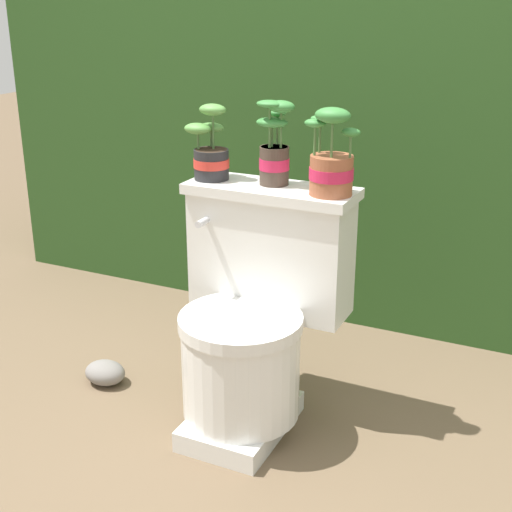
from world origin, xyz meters
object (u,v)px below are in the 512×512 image
toilet (254,318)px  potted_plant_midleft (274,149)px  potted_plant_left (210,153)px  garden_stone (105,373)px  potted_plant_middle (331,165)px

toilet → potted_plant_midleft: potted_plant_midleft is taller
potted_plant_left → garden_stone: (-0.33, -0.16, -0.75)m
toilet → potted_plant_left: 0.51m
garden_stone → potted_plant_left: bearing=25.1°
potted_plant_left → potted_plant_middle: bearing=-2.3°
potted_plant_midleft → garden_stone: bearing=-161.7°
potted_plant_midleft → potted_plant_middle: potted_plant_midleft is taller
garden_stone → potted_plant_middle: bearing=11.1°
potted_plant_left → potted_plant_midleft: 0.20m
toilet → potted_plant_left: bearing=149.7°
toilet → potted_plant_middle: size_ratio=2.89×
toilet → potted_plant_middle: (0.19, 0.10, 0.46)m
potted_plant_left → potted_plant_middle: (0.39, -0.02, 0.01)m
potted_plant_midleft → toilet: bearing=-90.3°
potted_plant_left → potted_plant_midleft: bearing=5.6°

